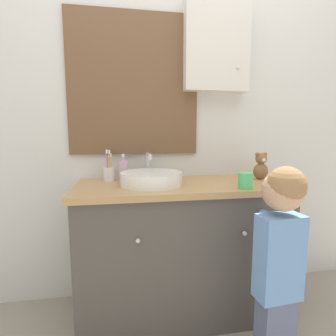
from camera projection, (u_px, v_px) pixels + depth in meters
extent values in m
cube|color=silver|center=(173.00, 110.00, 1.75)|extent=(3.20, 0.06, 2.50)
cube|color=brown|center=(134.00, 84.00, 1.65)|extent=(0.82, 0.02, 0.88)
cube|color=#B2C1CC|center=(134.00, 84.00, 1.65)|extent=(0.76, 0.01, 0.82)
cube|color=silver|center=(217.00, 46.00, 1.67)|extent=(0.42, 0.10, 0.56)
sphere|color=silver|center=(238.00, 68.00, 1.65)|extent=(0.02, 0.02, 0.02)
cube|color=#4C4742|center=(182.00, 251.00, 1.59)|extent=(1.19, 0.48, 0.77)
cube|color=tan|center=(183.00, 186.00, 1.53)|extent=(1.23, 0.52, 0.03)
sphere|color=silver|center=(138.00, 241.00, 1.27)|extent=(0.02, 0.02, 0.02)
sphere|color=silver|center=(245.00, 234.00, 1.37)|extent=(0.02, 0.02, 0.02)
cylinder|color=white|center=(151.00, 179.00, 1.48)|extent=(0.35, 0.35, 0.07)
cylinder|color=silver|center=(151.00, 173.00, 1.48)|extent=(0.29, 0.29, 0.01)
cylinder|color=silver|center=(148.00, 166.00, 1.67)|extent=(0.02, 0.02, 0.16)
cylinder|color=silver|center=(149.00, 155.00, 1.58)|extent=(0.02, 0.16, 0.02)
cylinder|color=silver|center=(150.00, 158.00, 1.51)|extent=(0.02, 0.02, 0.02)
sphere|color=white|center=(163.00, 173.00, 1.69)|extent=(0.05, 0.05, 0.05)
cylinder|color=silver|center=(109.00, 174.00, 1.62)|extent=(0.07, 0.07, 0.08)
cylinder|color=#E5CC4C|center=(111.00, 166.00, 1.61)|extent=(0.01, 0.01, 0.16)
cube|color=white|center=(111.00, 155.00, 1.60)|extent=(0.01, 0.02, 0.02)
cylinder|color=#D6423D|center=(110.00, 166.00, 1.62)|extent=(0.01, 0.01, 0.15)
cube|color=white|center=(109.00, 156.00, 1.62)|extent=(0.01, 0.02, 0.02)
cylinder|color=white|center=(107.00, 165.00, 1.62)|extent=(0.01, 0.01, 0.17)
cube|color=white|center=(107.00, 153.00, 1.61)|extent=(0.01, 0.02, 0.02)
cylinder|color=#8E56B7|center=(107.00, 165.00, 1.60)|extent=(0.01, 0.01, 0.18)
cube|color=white|center=(107.00, 152.00, 1.59)|extent=(0.01, 0.02, 0.02)
cylinder|color=orange|center=(110.00, 165.00, 1.60)|extent=(0.01, 0.01, 0.18)
cube|color=white|center=(109.00, 152.00, 1.59)|extent=(0.01, 0.02, 0.02)
cylinder|color=#CCA3BC|center=(123.00, 170.00, 1.61)|extent=(0.05, 0.05, 0.13)
cylinder|color=silver|center=(123.00, 158.00, 1.60)|extent=(0.02, 0.02, 0.02)
cube|color=silver|center=(123.00, 155.00, 1.59)|extent=(0.02, 0.03, 0.02)
cube|color=slate|center=(274.00, 334.00, 1.20)|extent=(0.16, 0.11, 0.36)
cube|color=#6693D1|center=(279.00, 257.00, 1.15)|extent=(0.20, 0.12, 0.38)
sphere|color=tan|center=(283.00, 191.00, 1.11)|extent=(0.18, 0.18, 0.18)
sphere|color=#997047|center=(286.00, 186.00, 1.09)|extent=(0.16, 0.16, 0.16)
cylinder|color=#6693D1|center=(267.00, 215.00, 1.34)|extent=(0.07, 0.29, 0.04)
cylinder|color=#3884DB|center=(251.00, 201.00, 1.48)|extent=(0.01, 0.05, 0.12)
ellipsoid|color=brown|center=(261.00, 171.00, 1.67)|extent=(0.09, 0.08, 0.10)
sphere|color=brown|center=(261.00, 159.00, 1.66)|extent=(0.07, 0.07, 0.07)
sphere|color=brown|center=(257.00, 155.00, 1.65)|extent=(0.03, 0.03, 0.03)
sphere|color=brown|center=(265.00, 154.00, 1.66)|extent=(0.03, 0.03, 0.03)
sphere|color=silver|center=(264.00, 160.00, 1.63)|extent=(0.02, 0.02, 0.02)
cylinder|color=#4CC670|center=(245.00, 181.00, 1.39)|extent=(0.07, 0.07, 0.09)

